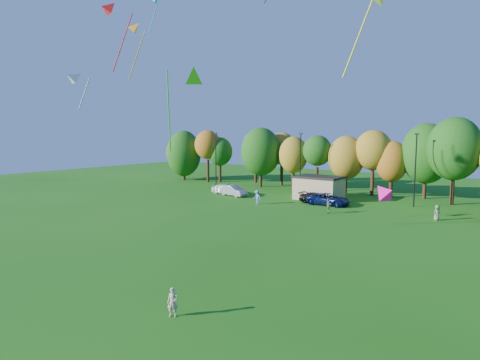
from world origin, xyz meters
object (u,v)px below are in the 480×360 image
Objects in this scene: car_c at (328,199)px; kite_flyer at (173,302)px; car_d at (317,198)px; car_a at (225,189)px; car_b at (234,191)px.

kite_flyer is at bearing -168.47° from car_c.
car_d is (-9.59, 35.26, -0.06)m from kite_flyer.
kite_flyer is 42.40m from car_a.
car_b is at bearing 96.34° from car_d.
car_a reaches higher than car_d.
kite_flyer is at bearing -142.72° from car_a.
car_c is 1.14× the size of car_d.
car_a reaches higher than kite_flyer.
kite_flyer is at bearing -164.37° from car_d.
car_b is at bearing 92.81° from car_c.
car_a is (-24.41, 34.67, 0.00)m from kite_flyer.
car_c is (16.59, 0.26, 0.00)m from car_a.
car_c is at bearing -100.18° from car_d.
car_b is 14.44m from car_c.
car_c is 1.80m from car_d.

